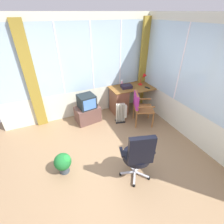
{
  "coord_description": "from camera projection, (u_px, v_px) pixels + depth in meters",
  "views": [
    {
      "loc": [
        -0.88,
        -2.02,
        2.66
      ],
      "look_at": [
        0.37,
        0.8,
        0.74
      ],
      "focal_mm": 26.11,
      "sensor_mm": 36.0,
      "label": 1
    }
  ],
  "objects": [
    {
      "name": "potted_plant",
      "position": [
        63.0,
        162.0,
        3.04
      ],
      "size": [
        0.32,
        0.32,
        0.43
      ],
      "color": "#3B4750",
      "rests_on": "ground"
    },
    {
      "name": "curtain_corner",
      "position": [
        143.0,
        65.0,
        4.87
      ],
      "size": [
        0.26,
        0.1,
        2.56
      ],
      "primitive_type": "cube",
      "rotation": [
        0.0,
        0.0,
        0.11
      ],
      "color": "olive",
      "rests_on": "ground"
    },
    {
      "name": "wooden_armchair",
      "position": [
        139.0,
        105.0,
        4.25
      ],
      "size": [
        0.63,
        0.62,
        0.91
      ],
      "color": "#985E30",
      "rests_on": "ground"
    },
    {
      "name": "office_chair",
      "position": [
        138.0,
        154.0,
        2.76
      ],
      "size": [
        0.63,
        0.58,
        1.05
      ],
      "color": "#B7B7BF",
      "rests_on": "ground"
    },
    {
      "name": "space_heater",
      "position": [
        121.0,
        113.0,
        4.46
      ],
      "size": [
        0.33,
        0.23,
        0.57
      ],
      "color": "silver",
      "rests_on": "ground"
    },
    {
      "name": "ground",
      "position": [
        111.0,
        167.0,
        3.29
      ],
      "size": [
        5.12,
        5.31,
        0.06
      ],
      "primitive_type": "cube",
      "color": "#8F704F"
    },
    {
      "name": "desk_lamp",
      "position": [
        144.0,
        77.0,
        4.78
      ],
      "size": [
        0.23,
        0.2,
        0.36
      ],
      "color": "red",
      "rests_on": "desk"
    },
    {
      "name": "north_window_panel",
      "position": [
        78.0,
        71.0,
        4.27
      ],
      "size": [
        4.12,
        0.07,
        2.66
      ],
      "color": "silver",
      "rests_on": "ground"
    },
    {
      "name": "east_window_panel",
      "position": [
        205.0,
        88.0,
        3.3
      ],
      "size": [
        0.07,
        4.31,
        2.66
      ],
      "color": "silver",
      "rests_on": "ground"
    },
    {
      "name": "tv_remote",
      "position": [
        147.0,
        88.0,
        4.69
      ],
      "size": [
        0.09,
        0.16,
        0.02
      ],
      "primitive_type": "cube",
      "rotation": [
        0.0,
        0.0,
        0.34
      ],
      "color": "black",
      "rests_on": "desk"
    },
    {
      "name": "tv_on_stand",
      "position": [
        87.0,
        110.0,
        4.45
      ],
      "size": [
        0.69,
        0.52,
        0.8
      ],
      "color": "brown",
      "rests_on": "ground"
    },
    {
      "name": "spray_bottle",
      "position": [
        122.0,
        83.0,
        4.76
      ],
      "size": [
        0.06,
        0.06,
        0.22
      ],
      "color": "pink",
      "rests_on": "desk"
    },
    {
      "name": "paper_tray",
      "position": [
        126.0,
        86.0,
        4.68
      ],
      "size": [
        0.33,
        0.27,
        0.09
      ],
      "primitive_type": "cube",
      "rotation": [
        0.0,
        0.0,
        -0.13
      ],
      "color": "#271F2F",
      "rests_on": "desk"
    },
    {
      "name": "desk",
      "position": [
        120.0,
        100.0,
        4.85
      ],
      "size": [
        1.22,
        0.75,
        0.77
      ],
      "color": "brown",
      "rests_on": "ground"
    },
    {
      "name": "curtain_north_left",
      "position": [
        31.0,
        80.0,
        3.84
      ],
      "size": [
        0.25,
        0.07,
        2.56
      ],
      "primitive_type": "cube",
      "rotation": [
        0.0,
        0.0,
        0.0
      ],
      "color": "olive",
      "rests_on": "ground"
    }
  ]
}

